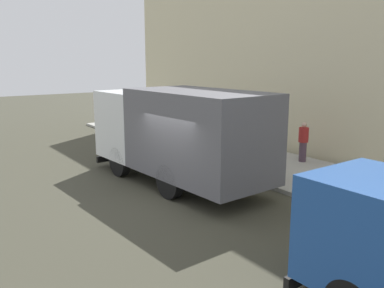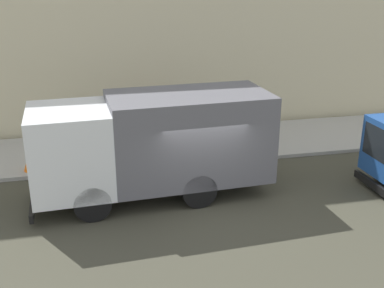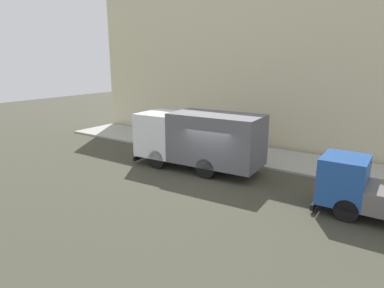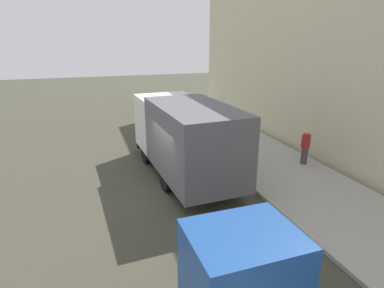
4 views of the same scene
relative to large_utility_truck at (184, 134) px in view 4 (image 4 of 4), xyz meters
The scene contains 7 objects.
ground 2.43m from the large_utility_truck, 126.11° to the right, with size 80.00×80.00×0.00m, color #3F3E31.
sidewalk 4.64m from the large_utility_truck, 17.98° to the right, with size 4.14×30.00×0.13m, color #A6A59C.
building_facade 7.93m from the large_utility_truck, 11.28° to the right, with size 0.50×30.00×11.74m, color beige.
large_utility_truck is the anchor object (origin of this frame).
pedestrian_walking 5.51m from the large_utility_truck, ahead, with size 0.46×0.46×1.57m.
traffic_cone_orange 4.86m from the large_utility_truck, 56.98° to the left, with size 0.52×0.52×0.74m, color orange.
street_sign_post 2.48m from the large_utility_truck, 20.21° to the right, with size 0.44×0.08×2.47m.
Camera 4 is at (-2.68, -10.64, 5.53)m, focal length 29.97 mm.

